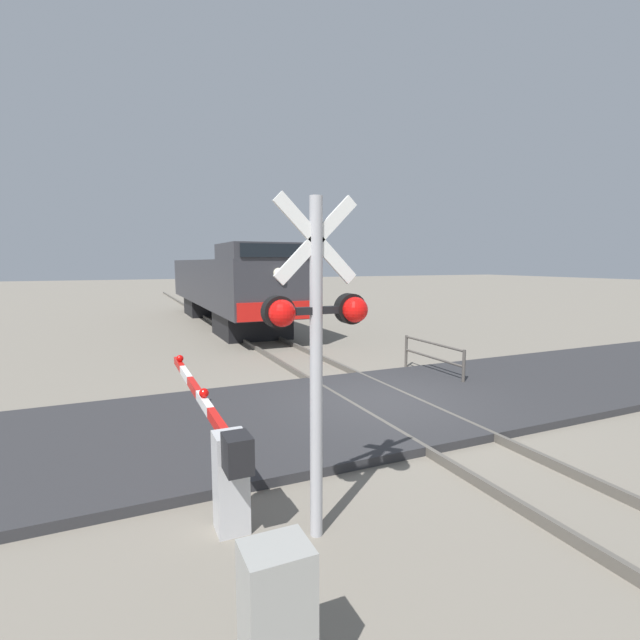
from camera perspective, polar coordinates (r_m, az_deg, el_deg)
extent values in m
plane|color=gray|center=(10.15, 7.97, -10.56)|extent=(160.00, 160.00, 0.00)
cube|color=#59544C|center=(9.78, 4.34, -10.74)|extent=(0.08, 80.00, 0.15)
cube|color=#59544C|center=(10.51, 11.34, -9.58)|extent=(0.08, 80.00, 0.15)
cube|color=#2D2D30|center=(10.13, 7.97, -10.16)|extent=(36.00, 4.89, 0.15)
cube|color=black|center=(19.54, -8.53, -0.42)|extent=(2.63, 3.20, 1.05)
cube|color=black|center=(27.99, -13.35, 1.74)|extent=(2.63, 3.20, 1.05)
cube|color=#333338|center=(23.62, -11.46, 4.70)|extent=(3.10, 15.86, 2.14)
cube|color=#333338|center=(17.46, -6.93, 8.41)|extent=(3.03, 3.15, 0.57)
cube|color=black|center=(15.94, -5.21, 8.56)|extent=(2.63, 0.06, 0.46)
cube|color=red|center=(16.01, -5.11, 1.12)|extent=(2.94, 0.08, 0.64)
sphere|color=#F2EACC|center=(15.92, -5.15, 5.80)|extent=(0.36, 0.36, 0.36)
cylinder|color=#ADADB2|center=(5.05, -0.48, -6.55)|extent=(0.14, 0.14, 3.77)
cube|color=white|center=(4.91, -0.49, 9.92)|extent=(0.95, 0.04, 0.95)
cube|color=white|center=(4.91, -0.49, 9.92)|extent=(0.95, 0.04, 0.95)
cube|color=black|center=(4.93, -0.48, 1.18)|extent=(1.04, 0.08, 0.08)
sphere|color=red|center=(4.69, -4.70, 0.84)|extent=(0.28, 0.28, 0.28)
sphere|color=red|center=(5.03, 4.37, 1.28)|extent=(0.28, 0.28, 0.28)
cylinder|color=black|center=(4.80, -5.18, 0.99)|extent=(0.34, 0.14, 0.34)
cylinder|color=black|center=(5.13, 3.73, 1.40)|extent=(0.34, 0.14, 0.34)
cube|color=silver|center=(5.68, -10.95, -19.07)|extent=(0.36, 0.36, 1.16)
cube|color=black|center=(5.17, -10.16, -15.92)|extent=(0.28, 0.36, 0.40)
cube|color=red|center=(6.09, -12.52, -12.34)|extent=(0.10, 0.92, 0.14)
cube|color=white|center=(6.95, -14.07, -9.92)|extent=(0.10, 0.92, 0.14)
cube|color=red|center=(7.82, -15.27, -8.02)|extent=(0.10, 0.92, 0.14)
cube|color=white|center=(8.71, -16.22, -6.51)|extent=(0.10, 0.92, 0.14)
cube|color=red|center=(9.60, -16.98, -5.27)|extent=(0.10, 0.92, 0.14)
sphere|color=red|center=(6.94, -14.15, -8.74)|extent=(0.14, 0.14, 0.14)
sphere|color=red|center=(9.46, -16.93, -4.58)|extent=(0.14, 0.14, 0.14)
cube|color=#999993|center=(3.81, -5.34, -33.57)|extent=(0.47, 0.38, 1.19)
cylinder|color=#4C4742|center=(11.92, 17.33, -5.78)|extent=(0.08, 0.08, 0.95)
cylinder|color=#4C4742|center=(13.81, 10.60, -3.83)|extent=(0.08, 0.08, 0.95)
cylinder|color=#4C4742|center=(12.76, 13.77, -2.83)|extent=(0.06, 2.45, 0.06)
cylinder|color=#4C4742|center=(12.83, 13.72, -4.53)|extent=(0.06, 2.45, 0.06)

